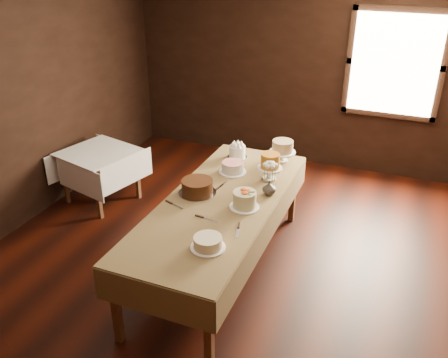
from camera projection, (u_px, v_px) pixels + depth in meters
floor at (217, 268)px, 5.02m from camera, size 5.00×6.00×0.01m
wall_back at (298, 70)px, 6.86m from camera, size 5.00×0.02×2.80m
wall_left at (6, 111)px, 5.23m from camera, size 0.02×6.00×2.80m
window at (395, 65)px, 6.28m from camera, size 1.10×0.05×1.30m
display_table at (220, 207)px, 4.65m from camera, size 1.03×2.65×0.82m
side_table at (99, 157)px, 6.04m from camera, size 1.01×1.01×0.69m
cake_meringue at (237, 152)px, 5.50m from camera, size 0.26×0.26×0.14m
cake_speckled at (282, 152)px, 5.39m from camera, size 0.30×0.30×0.26m
cake_lattice at (233, 168)px, 5.16m from camera, size 0.34×0.34×0.11m
cake_caramel at (270, 168)px, 4.99m from camera, size 0.26×0.26×0.30m
cake_chocolate at (197, 187)px, 4.73m from camera, size 0.38×0.38×0.15m
cake_flowers at (244, 200)px, 4.48m from camera, size 0.31×0.31×0.17m
cake_cream at (208, 243)px, 3.90m from camera, size 0.29×0.29×0.10m
cake_server_a at (211, 220)px, 4.31m from camera, size 0.24×0.05×0.01m
cake_server_b at (238, 233)px, 4.12m from camera, size 0.09×0.24×0.01m
cake_server_c at (223, 184)px, 4.93m from camera, size 0.06×0.24×0.01m
cake_server_e at (178, 207)px, 4.52m from camera, size 0.23×0.11×0.01m
flower_vase at (269, 188)px, 4.71m from camera, size 0.18×0.18×0.14m
flower_bouquet at (270, 171)px, 4.63m from camera, size 0.14×0.14×0.20m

